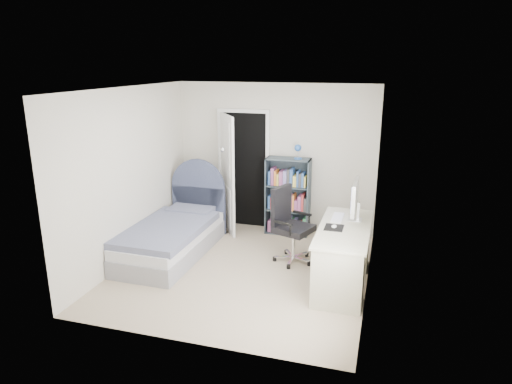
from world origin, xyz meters
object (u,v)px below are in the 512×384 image
(desk, at_px, (343,253))
(nightstand, at_px, (204,203))
(bed, at_px, (174,235))
(bookcase, at_px, (288,199))
(office_chair, at_px, (289,221))
(floor_lamp, at_px, (222,199))

(desk, bearing_deg, nightstand, 149.96)
(bed, relative_size, nightstand, 3.26)
(nightstand, height_order, bookcase, bookcase)
(bed, height_order, nightstand, bed)
(bookcase, xyz_separation_m, office_chair, (0.24, -1.06, 0.01))
(bed, distance_m, desk, 2.60)
(desk, height_order, office_chair, desk)
(bookcase, height_order, office_chair, bookcase)
(nightstand, height_order, office_chair, office_chair)
(floor_lamp, relative_size, office_chair, 1.36)
(nightstand, height_order, floor_lamp, floor_lamp)
(nightstand, relative_size, desk, 0.40)
(bed, bearing_deg, nightstand, 90.01)
(bookcase, distance_m, office_chair, 1.09)
(bookcase, bearing_deg, desk, -55.39)
(nightstand, height_order, desk, desk)
(desk, distance_m, office_chair, 1.01)
(desk, bearing_deg, bookcase, 124.61)
(floor_lamp, height_order, desk, floor_lamp)
(floor_lamp, distance_m, office_chair, 1.47)
(floor_lamp, relative_size, bookcase, 0.97)
(bookcase, bearing_deg, floor_lamp, -161.48)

